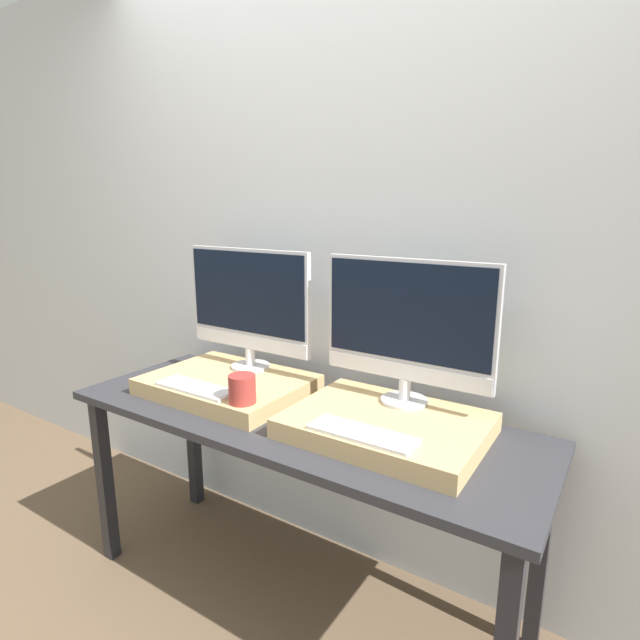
{
  "coord_description": "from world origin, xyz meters",
  "views": [
    {
      "loc": [
        0.97,
        -1.03,
        1.49
      ],
      "look_at": [
        0.0,
        0.47,
        1.08
      ],
      "focal_mm": 28.0,
      "sensor_mm": 36.0,
      "label": 1
    }
  ],
  "objects_px": {
    "monitor_right": "(407,325)",
    "mug": "(242,389)",
    "keyboard_left": "(196,388)",
    "keyboard_right": "(362,433)",
    "monitor_left": "(248,303)"
  },
  "relations": [
    {
      "from": "monitor_left",
      "to": "monitor_right",
      "type": "xyz_separation_m",
      "value": [
        0.69,
        0.0,
        0.0
      ]
    },
    {
      "from": "keyboard_right",
      "to": "monitor_left",
      "type": "bearing_deg",
      "value": 156.3
    },
    {
      "from": "keyboard_left",
      "to": "keyboard_right",
      "type": "distance_m",
      "value": 0.69
    },
    {
      "from": "monitor_right",
      "to": "mug",
      "type": "bearing_deg",
      "value": -146.89
    },
    {
      "from": "keyboard_left",
      "to": "keyboard_right",
      "type": "bearing_deg",
      "value": 0.0
    },
    {
      "from": "monitor_left",
      "to": "keyboard_right",
      "type": "xyz_separation_m",
      "value": [
        0.69,
        -0.3,
        -0.27
      ]
    },
    {
      "from": "monitor_left",
      "to": "keyboard_left",
      "type": "relative_size",
      "value": 1.81
    },
    {
      "from": "mug",
      "to": "monitor_right",
      "type": "xyz_separation_m",
      "value": [
        0.46,
        0.3,
        0.22
      ]
    },
    {
      "from": "keyboard_left",
      "to": "monitor_right",
      "type": "relative_size",
      "value": 0.55
    },
    {
      "from": "keyboard_right",
      "to": "mug",
      "type": "bearing_deg",
      "value": -180.0
    },
    {
      "from": "monitor_left",
      "to": "keyboard_left",
      "type": "height_order",
      "value": "monitor_left"
    },
    {
      "from": "monitor_right",
      "to": "keyboard_right",
      "type": "xyz_separation_m",
      "value": [
        -0.0,
        -0.3,
        -0.27
      ]
    },
    {
      "from": "mug",
      "to": "monitor_left",
      "type": "bearing_deg",
      "value": 126.69
    },
    {
      "from": "monitor_left",
      "to": "mug",
      "type": "height_order",
      "value": "monitor_left"
    },
    {
      "from": "keyboard_left",
      "to": "keyboard_right",
      "type": "xyz_separation_m",
      "value": [
        0.69,
        0.0,
        0.0
      ]
    }
  ]
}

